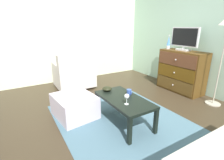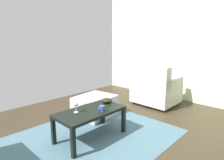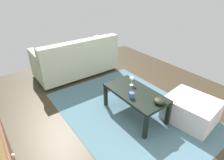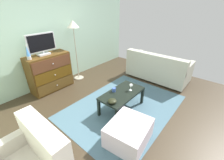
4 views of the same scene
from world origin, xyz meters
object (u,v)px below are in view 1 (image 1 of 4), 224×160
(dresser, at_px, (181,71))
(mug, at_px, (129,92))
(bowl_decorative, at_px, (107,89))
(wine_glass, at_px, (127,97))
(coffee_table, at_px, (124,101))
(ottoman, at_px, (75,106))
(lava_lamp, at_px, (169,43))
(armchair, at_px, (75,74))
(tv, at_px, (185,38))

(dresser, relative_size, mug, 9.09)
(bowl_decorative, bearing_deg, wine_glass, -1.51)
(coffee_table, bearing_deg, mug, 116.88)
(mug, bearing_deg, ottoman, -125.07)
(wine_glass, bearing_deg, coffee_table, 155.64)
(coffee_table, height_order, wine_glass, wine_glass)
(mug, xyz_separation_m, ottoman, (-0.53, -0.75, -0.28))
(coffee_table, distance_m, wine_glass, 0.27)
(wine_glass, distance_m, ottoman, 1.00)
(lava_lamp, distance_m, wine_glass, 2.35)
(lava_lamp, xyz_separation_m, ottoman, (0.30, -2.51, -0.91))
(dresser, bearing_deg, armchair, -125.12)
(wine_glass, xyz_separation_m, mug, (-0.27, 0.24, -0.07))
(mug, distance_m, bowl_decorative, 0.39)
(wine_glass, bearing_deg, lava_lamp, 118.62)
(coffee_table, distance_m, bowl_decorative, 0.42)
(dresser, xyz_separation_m, mug, (0.41, -1.81, -0.01))
(mug, bearing_deg, coffee_table, -63.12)
(tv, height_order, armchair, tv)
(wine_glass, xyz_separation_m, bowl_decorative, (-0.59, 0.02, -0.08))
(mug, relative_size, armchair, 0.13)
(tv, distance_m, lava_lamp, 0.40)
(tv, height_order, mug, tv)
(bowl_decorative, bearing_deg, tv, 93.59)
(dresser, distance_m, armchair, 2.55)
(ottoman, bearing_deg, tv, 88.40)
(tv, xyz_separation_m, bowl_decorative, (0.13, -2.06, -0.76))
(dresser, xyz_separation_m, tv, (-0.04, 0.02, 0.74))
(armchair, bearing_deg, ottoman, -19.29)
(tv, relative_size, lava_lamp, 2.03)
(armchair, bearing_deg, dresser, 54.88)
(wine_glass, height_order, mug, wine_glass)
(coffee_table, bearing_deg, armchair, -176.50)
(bowl_decorative, bearing_deg, armchair, -178.14)
(lava_lamp, distance_m, coffee_table, 2.24)
(coffee_table, bearing_deg, wine_glass, -24.36)
(lava_lamp, height_order, ottoman, lava_lamp)
(tv, relative_size, armchair, 0.76)
(dresser, height_order, ottoman, dresser)
(wine_glass, bearing_deg, bowl_decorative, 178.49)
(wine_glass, relative_size, bowl_decorative, 0.97)
(lava_lamp, xyz_separation_m, coffee_table, (0.91, -1.92, -0.72))
(dresser, xyz_separation_m, armchair, (-1.47, -2.08, -0.12))
(coffee_table, relative_size, ottoman, 1.42)
(mug, relative_size, ottoman, 0.16)
(lava_lamp, relative_size, wine_glass, 2.10)
(wine_glass, bearing_deg, dresser, 108.27)
(lava_lamp, xyz_separation_m, bowl_decorative, (0.50, -1.99, -0.63))
(dresser, distance_m, coffee_table, 2.03)
(ottoman, bearing_deg, dresser, 87.42)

